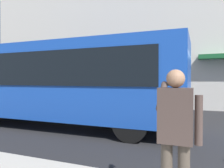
# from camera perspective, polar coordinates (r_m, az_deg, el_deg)

# --- Properties ---
(ground_plane) EXTENTS (60.00, 60.00, 0.00)m
(ground_plane) POSITION_cam_1_polar(r_m,az_deg,el_deg) (7.32, 11.00, -12.62)
(ground_plane) COLOR #232326
(building_facade_far) EXTENTS (28.00, 1.55, 12.00)m
(building_facade_far) POSITION_cam_1_polar(r_m,az_deg,el_deg) (14.49, 16.45, 18.09)
(building_facade_far) COLOR beige
(building_facade_far) RESTS_ON ground_plane
(red_bus) EXTENTS (9.05, 2.54, 3.08)m
(red_bus) POSITION_cam_1_polar(r_m,az_deg,el_deg) (8.34, -13.12, 0.72)
(red_bus) COLOR #1947AD
(red_bus) RESTS_ON ground_plane
(pedestrian_photographer) EXTENTS (0.53, 0.52, 1.70)m
(pedestrian_photographer) POSITION_cam_1_polar(r_m,az_deg,el_deg) (2.77, 16.37, -11.14)
(pedestrian_photographer) COLOR #4C4238
(pedestrian_photographer) RESTS_ON sidewalk_curb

